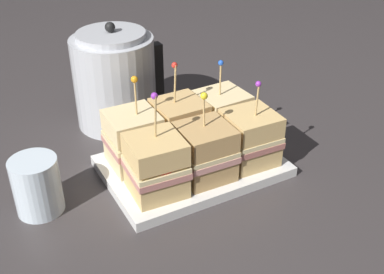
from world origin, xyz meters
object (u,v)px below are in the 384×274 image
(sandwich_front_left, at_px, (156,166))
(sandwich_back_center, at_px, (179,127))
(sandwich_front_right, at_px, (250,138))
(sandwich_back_left, at_px, (133,139))
(sandwich_back_right, at_px, (222,116))
(kettle_steel, at_px, (115,80))
(sandwich_front_center, at_px, (206,151))
(serving_platter, at_px, (192,166))
(drinking_glass, at_px, (37,186))

(sandwich_front_left, distance_m, sandwich_back_center, 0.13)
(sandwich_front_right, xyz_separation_m, sandwich_back_left, (-0.18, 0.09, 0.00))
(sandwich_front_left, relative_size, sandwich_front_right, 1.11)
(sandwich_back_right, xyz_separation_m, kettle_steel, (-0.14, 0.19, 0.03))
(sandwich_front_center, height_order, sandwich_back_right, sandwich_back_right)
(serving_platter, height_order, sandwich_back_right, sandwich_back_right)
(drinking_glass, bearing_deg, sandwich_back_center, 5.57)
(sandwich_front_right, bearing_deg, sandwich_back_right, 90.92)
(sandwich_front_right, height_order, sandwich_back_right, sandwich_back_right)
(sandwich_back_left, distance_m, drinking_glass, 0.18)
(serving_platter, height_order, sandwich_front_right, sandwich_front_right)
(drinking_glass, bearing_deg, sandwich_front_left, -20.81)
(sandwich_back_left, xyz_separation_m, sandwich_back_right, (0.18, 0.00, -0.00))
(kettle_steel, relative_size, drinking_glass, 2.29)
(sandwich_back_center, bearing_deg, sandwich_back_right, 0.25)
(serving_platter, bearing_deg, drinking_glass, 175.55)
(sandwich_front_center, xyz_separation_m, sandwich_back_left, (-0.09, 0.09, 0.00))
(sandwich_back_left, bearing_deg, sandwich_front_left, -89.77)
(sandwich_front_right, relative_size, sandwich_back_left, 0.94)
(kettle_steel, bearing_deg, sandwich_back_left, -102.26)
(serving_platter, relative_size, sandwich_back_left, 1.83)
(sandwich_front_center, bearing_deg, sandwich_back_center, 90.96)
(serving_platter, xyz_separation_m, sandwich_back_center, (-0.00, 0.05, 0.06))
(sandwich_front_right, xyz_separation_m, sandwich_back_right, (-0.00, 0.09, 0.00))
(kettle_steel, bearing_deg, sandwich_back_center, -75.04)
(sandwich_front_right, bearing_deg, sandwich_front_center, -179.38)
(serving_platter, height_order, sandwich_front_center, sandwich_front_center)
(sandwich_front_right, bearing_deg, serving_platter, 154.19)
(sandwich_back_left, relative_size, drinking_glass, 1.78)
(sandwich_back_left, bearing_deg, kettle_steel, 77.74)
(kettle_steel, bearing_deg, serving_platter, -77.83)
(serving_platter, height_order, drinking_glass, drinking_glass)
(sandwich_back_right, bearing_deg, serving_platter, -152.50)
(serving_platter, relative_size, drinking_glass, 3.26)
(sandwich_front_right, height_order, drinking_glass, sandwich_front_right)
(sandwich_front_left, height_order, drinking_glass, sandwich_front_left)
(sandwich_front_left, distance_m, sandwich_front_right, 0.18)
(sandwich_back_left, height_order, sandwich_back_right, sandwich_back_left)
(sandwich_front_left, xyz_separation_m, sandwich_back_left, (-0.00, 0.09, 0.00))
(sandwich_front_center, height_order, drinking_glass, sandwich_front_center)
(sandwich_back_left, distance_m, sandwich_back_right, 0.18)
(serving_platter, distance_m, sandwich_back_center, 0.07)
(sandwich_front_right, xyz_separation_m, drinking_glass, (-0.36, 0.07, -0.02))
(sandwich_front_left, distance_m, kettle_steel, 0.28)
(sandwich_back_left, relative_size, sandwich_back_center, 0.96)
(sandwich_front_right, bearing_deg, kettle_steel, 117.09)
(sandwich_front_center, bearing_deg, serving_platter, 91.42)
(sandwich_front_left, relative_size, sandwich_front_center, 1.14)
(sandwich_back_left, distance_m, kettle_steel, 0.19)
(serving_platter, xyz_separation_m, sandwich_front_right, (0.09, -0.04, 0.06))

